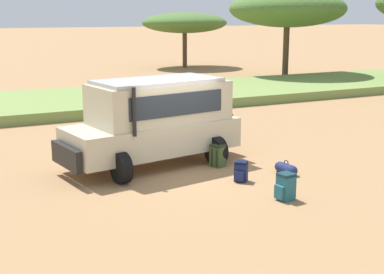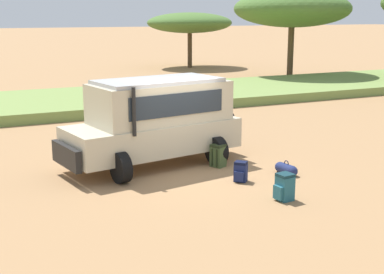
# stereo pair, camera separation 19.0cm
# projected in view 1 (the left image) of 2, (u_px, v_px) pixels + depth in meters

# --- Properties ---
(ground_plane) EXTENTS (320.00, 320.00, 0.00)m
(ground_plane) POSITION_uv_depth(u_px,v_px,m) (182.00, 171.00, 14.59)
(ground_plane) COLOR #9E754C
(grass_bank) EXTENTS (120.00, 7.00, 0.44)m
(grass_bank) POSITION_uv_depth(u_px,v_px,m) (76.00, 102.00, 24.78)
(grass_bank) COLOR olive
(grass_bank) RESTS_ON ground_plane
(safari_vehicle) EXTENTS (5.47, 3.24, 2.44)m
(safari_vehicle) POSITION_uv_depth(u_px,v_px,m) (156.00, 120.00, 14.98)
(safari_vehicle) COLOR beige
(safari_vehicle) RESTS_ON ground_plane
(backpack_beside_front_wheel) EXTENTS (0.43, 0.43, 0.53)m
(backpack_beside_front_wheel) POSITION_uv_depth(u_px,v_px,m) (241.00, 172.00, 13.68)
(backpack_beside_front_wheel) COLOR navy
(backpack_beside_front_wheel) RESTS_ON ground_plane
(backpack_cluster_center) EXTENTS (0.46, 0.39, 0.63)m
(backpack_cluster_center) POSITION_uv_depth(u_px,v_px,m) (285.00, 187.00, 12.30)
(backpack_cluster_center) COLOR #235B6B
(backpack_cluster_center) RESTS_ON ground_plane
(backpack_near_rear_wheel) EXTENTS (0.50, 0.46, 0.64)m
(backpack_near_rear_wheel) POSITION_uv_depth(u_px,v_px,m) (218.00, 156.00, 15.00)
(backpack_near_rear_wheel) COLOR #42562D
(backpack_near_rear_wheel) RESTS_ON ground_plane
(duffel_bag_low_black_case) EXTENTS (0.35, 0.76, 0.38)m
(duffel_bag_low_black_case) POSITION_uv_depth(u_px,v_px,m) (286.00, 169.00, 14.35)
(duffel_bag_low_black_case) COLOR navy
(duffel_bag_low_black_case) RESTS_ON ground_plane
(acacia_tree_left_mid) EXTENTS (6.87, 5.97, 4.32)m
(acacia_tree_left_mid) POSITION_uv_depth(u_px,v_px,m) (185.00, 23.00, 42.18)
(acacia_tree_left_mid) COLOR brown
(acacia_tree_left_mid) RESTS_ON ground_plane
(acacia_tree_centre_back) EXTENTS (7.47, 7.26, 5.68)m
(acacia_tree_centre_back) POSITION_uv_depth(u_px,v_px,m) (287.00, 9.00, 33.90)
(acacia_tree_centre_back) COLOR brown
(acacia_tree_centre_back) RESTS_ON ground_plane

